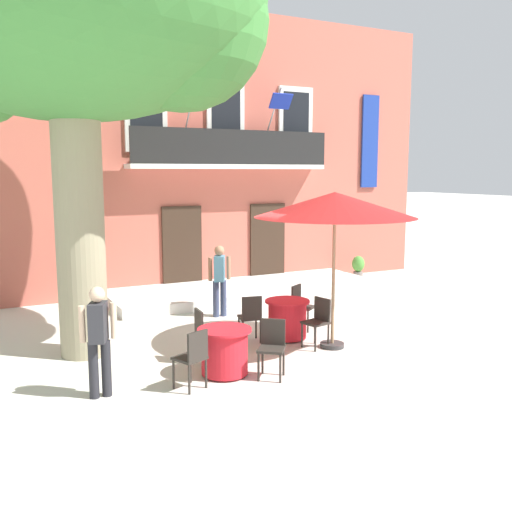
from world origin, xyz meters
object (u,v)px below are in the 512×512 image
(pedestrian_near_entrance, at_px, (99,335))
(cafe_umbrella, at_px, (335,205))
(cafe_chair_near_tree_2, at_px, (318,319))
(cafe_chair_middle_2, at_px, (272,344))
(cafe_chair_near_tree_0, at_px, (301,304))
(ground_planter_left, at_px, (95,299))
(cafe_chair_near_tree_1, at_px, (251,315))
(pedestrian_mid_plaza, at_px, (220,277))
(cafe_table_middle, at_px, (225,351))
(cafe_chair_middle_1, at_px, (193,355))
(cafe_chair_middle_0, at_px, (205,331))
(plane_tree, at_px, (63,8))
(ground_planter_right, at_px, (358,267))
(cafe_table_near_tree, at_px, (287,319))

(pedestrian_near_entrance, bearing_deg, cafe_umbrella, 5.76)
(cafe_chair_near_tree_2, distance_m, cafe_chair_middle_2, 1.80)
(cafe_chair_near_tree_0, xyz_separation_m, ground_planter_left, (-3.45, 3.40, -0.23))
(cafe_chair_near_tree_0, height_order, cafe_chair_near_tree_1, same)
(pedestrian_mid_plaza, bearing_deg, cafe_table_middle, -112.47)
(pedestrian_near_entrance, height_order, pedestrian_mid_plaza, pedestrian_near_entrance)
(cafe_chair_middle_1, xyz_separation_m, pedestrian_near_entrance, (-1.28, 0.35, 0.38))
(cafe_chair_near_tree_1, xyz_separation_m, cafe_chair_middle_0, (-1.18, -0.63, 0.00))
(plane_tree, xyz_separation_m, cafe_chair_near_tree_1, (3.02, -0.77, -5.31))
(cafe_chair_near_tree_2, distance_m, cafe_chair_middle_1, 2.96)
(cafe_chair_near_tree_1, height_order, pedestrian_near_entrance, pedestrian_near_entrance)
(cafe_umbrella, bearing_deg, cafe_table_middle, -169.65)
(cafe_chair_near_tree_0, relative_size, ground_planter_right, 1.25)
(pedestrian_mid_plaza, bearing_deg, cafe_table_near_tree, -77.98)
(ground_planter_left, xyz_separation_m, pedestrian_near_entrance, (-1.00, -5.16, 0.61))
(cafe_chair_near_tree_1, xyz_separation_m, cafe_table_middle, (-1.15, -1.38, -0.14))
(cafe_table_near_tree, relative_size, cafe_chair_near_tree_1, 0.95)
(cafe_table_middle, bearing_deg, cafe_chair_near_tree_1, 50.11)
(cafe_chair_near_tree_1, distance_m, cafe_table_middle, 1.80)
(cafe_chair_middle_1, relative_size, ground_planter_right, 1.25)
(cafe_chair_near_tree_0, xyz_separation_m, pedestrian_near_entrance, (-4.44, -1.76, 0.38))
(cafe_table_near_tree, relative_size, pedestrian_near_entrance, 0.54)
(cafe_chair_middle_1, bearing_deg, cafe_umbrella, 14.54)
(cafe_table_near_tree, distance_m, pedestrian_mid_plaza, 2.29)
(cafe_table_middle, relative_size, pedestrian_mid_plaza, 0.54)
(cafe_chair_near_tree_2, bearing_deg, pedestrian_near_entrance, -171.95)
(cafe_table_middle, bearing_deg, pedestrian_mid_plaza, 67.53)
(plane_tree, height_order, pedestrian_mid_plaza, plane_tree)
(cafe_chair_middle_2, bearing_deg, cafe_table_near_tree, 53.24)
(cafe_chair_middle_2, bearing_deg, cafe_chair_near_tree_0, 49.34)
(cafe_chair_near_tree_0, xyz_separation_m, pedestrian_mid_plaza, (-1.06, 1.72, 0.37))
(cafe_chair_near_tree_1, bearing_deg, ground_planter_left, 119.16)
(ground_planter_left, height_order, pedestrian_mid_plaza, pedestrian_mid_plaza)
(cafe_table_middle, xyz_separation_m, ground_planter_left, (-0.95, 5.16, -0.09))
(cafe_table_near_tree, height_order, ground_planter_left, cafe_table_near_tree)
(pedestrian_mid_plaza, bearing_deg, cafe_umbrella, -73.10)
(ground_planter_left, distance_m, pedestrian_mid_plaza, 2.98)
(ground_planter_left, bearing_deg, cafe_table_near_tree, -53.56)
(cafe_chair_near_tree_0, distance_m, cafe_table_middle, 3.05)
(cafe_chair_middle_1, relative_size, pedestrian_mid_plaza, 0.57)
(cafe_chair_near_tree_2, bearing_deg, cafe_chair_near_tree_1, 140.86)
(pedestrian_near_entrance, bearing_deg, pedestrian_mid_plaza, 45.76)
(cafe_chair_middle_0, relative_size, cafe_chair_middle_2, 1.00)
(cafe_chair_near_tree_1, height_order, ground_planter_left, cafe_chair_near_tree_1)
(ground_planter_left, relative_size, pedestrian_near_entrance, 0.33)
(cafe_chair_near_tree_1, distance_m, cafe_chair_middle_0, 1.34)
(cafe_chair_near_tree_2, bearing_deg, cafe_chair_near_tree_0, 73.49)
(cafe_chair_middle_1, height_order, pedestrian_near_entrance, pedestrian_near_entrance)
(cafe_chair_middle_1, distance_m, pedestrian_mid_plaza, 4.38)
(cafe_chair_near_tree_1, relative_size, ground_planter_left, 1.72)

